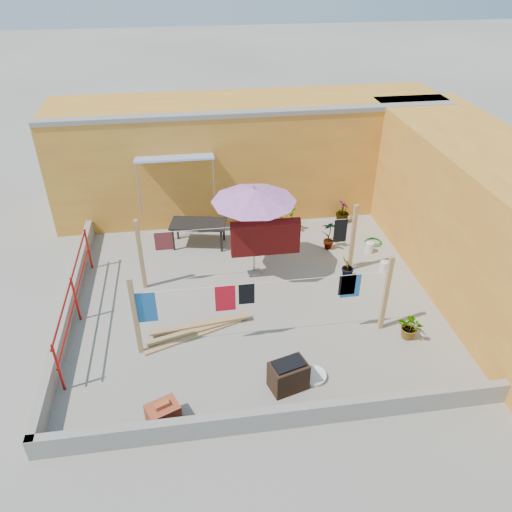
% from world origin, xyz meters
% --- Properties ---
extents(ground, '(80.00, 80.00, 0.00)m').
position_xyz_m(ground, '(0.00, 0.00, 0.00)').
color(ground, '#9E998E').
rests_on(ground, ground).
extents(wall_back, '(11.00, 3.27, 3.21)m').
position_xyz_m(wall_back, '(0.50, 4.69, 1.61)').
color(wall_back, gold).
rests_on(wall_back, ground).
extents(wall_right, '(2.40, 9.00, 3.20)m').
position_xyz_m(wall_right, '(5.20, 0.00, 1.60)').
color(wall_right, gold).
rests_on(wall_right, ground).
extents(parapet_front, '(8.30, 0.16, 0.44)m').
position_xyz_m(parapet_front, '(0.00, -3.58, 0.22)').
color(parapet_front, gray).
rests_on(parapet_front, ground).
extents(parapet_left, '(0.16, 7.30, 0.44)m').
position_xyz_m(parapet_left, '(-4.08, 0.00, 0.22)').
color(parapet_left, gray).
rests_on(parapet_left, ground).
extents(red_railing, '(0.05, 4.20, 1.10)m').
position_xyz_m(red_railing, '(-3.85, -0.20, 0.72)').
color(red_railing, '#A61510').
rests_on(red_railing, ground).
extents(clothesline_rig, '(5.09, 2.35, 1.80)m').
position_xyz_m(clothesline_rig, '(0.27, 0.50, 1.07)').
color(clothesline_rig, tan).
rests_on(clothesline_rig, ground).
extents(patio_umbrella, '(2.58, 2.58, 2.35)m').
position_xyz_m(patio_umbrella, '(0.13, 1.01, 2.11)').
color(patio_umbrella, gray).
rests_on(patio_umbrella, ground).
extents(outdoor_table, '(1.56, 0.99, 0.68)m').
position_xyz_m(outdoor_table, '(-1.13, 2.51, 0.61)').
color(outdoor_table, black).
rests_on(outdoor_table, ground).
extents(brick_stack, '(0.64, 0.57, 0.47)m').
position_xyz_m(brick_stack, '(-2.03, -3.20, 0.20)').
color(brick_stack, '#B04128').
rests_on(brick_stack, ground).
extents(lumber_pile, '(2.27, 0.92, 0.14)m').
position_xyz_m(lumber_pile, '(-1.35, -0.99, 0.07)').
color(lumber_pile, tan).
rests_on(lumber_pile, ground).
extents(brazier, '(0.77, 0.62, 0.60)m').
position_xyz_m(brazier, '(0.23, -2.73, 0.29)').
color(brazier, '#311D13').
rests_on(brazier, ground).
extents(white_basin, '(0.51, 0.51, 0.09)m').
position_xyz_m(white_basin, '(0.75, -2.58, 0.05)').
color(white_basin, silver).
rests_on(white_basin, ground).
extents(water_jug_a, '(0.20, 0.20, 0.31)m').
position_xyz_m(water_jug_a, '(3.32, 0.62, 0.14)').
color(water_jug_a, silver).
rests_on(water_jug_a, ground).
extents(water_jug_b, '(0.21, 0.21, 0.33)m').
position_xyz_m(water_jug_b, '(3.25, 1.50, 0.14)').
color(water_jug_b, silver).
rests_on(water_jug_b, ground).
extents(green_hose, '(0.47, 0.47, 0.07)m').
position_xyz_m(green_hose, '(3.53, 1.93, 0.03)').
color(green_hose, '#176A20').
rests_on(green_hose, ground).
extents(plant_back_a, '(0.85, 0.83, 0.71)m').
position_xyz_m(plant_back_a, '(1.22, 2.90, 0.35)').
color(plant_back_a, '#1C5C1A').
rests_on(plant_back_a, ground).
extents(plant_back_b, '(0.44, 0.44, 0.67)m').
position_xyz_m(plant_back_b, '(3.02, 3.20, 0.34)').
color(plant_back_b, '#1C5C1A').
rests_on(plant_back_b, ground).
extents(plant_right_a, '(0.49, 0.38, 0.85)m').
position_xyz_m(plant_right_a, '(2.25, 1.84, 0.43)').
color(plant_right_a, '#1C5C1A').
rests_on(plant_right_a, ground).
extents(plant_right_b, '(0.47, 0.48, 0.68)m').
position_xyz_m(plant_right_b, '(2.30, 0.41, 0.34)').
color(plant_right_b, '#1C5C1A').
rests_on(plant_right_b, ground).
extents(plant_right_c, '(0.67, 0.66, 0.56)m').
position_xyz_m(plant_right_c, '(2.98, -1.78, 0.28)').
color(plant_right_c, '#1C5C1A').
rests_on(plant_right_c, ground).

